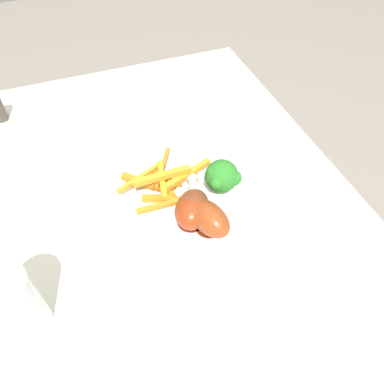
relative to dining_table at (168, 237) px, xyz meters
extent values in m
plane|color=gray|center=(0.00, 0.00, -0.59)|extent=(6.00, 6.00, 0.00)
cube|color=silver|center=(0.00, 0.00, 0.11)|extent=(0.95, 0.69, 0.03)
cylinder|color=#ACA695|center=(0.41, -0.28, -0.25)|extent=(0.06, 0.06, 0.69)
cylinder|color=#ACA695|center=(0.41, 0.28, -0.25)|extent=(0.06, 0.06, 0.69)
cylinder|color=white|center=(-0.03, -0.04, 0.13)|extent=(0.27, 0.27, 0.01)
cylinder|color=#83B659|center=(-0.03, -0.10, 0.15)|extent=(0.01, 0.01, 0.02)
sphere|color=#287525|center=(-0.03, -0.10, 0.18)|extent=(0.06, 0.06, 0.06)
sphere|color=#287525|center=(-0.03, -0.08, 0.19)|extent=(0.02, 0.02, 0.02)
sphere|color=#287525|center=(-0.05, -0.08, 0.18)|extent=(0.02, 0.02, 0.02)
sphere|color=#287525|center=(-0.04, -0.12, 0.18)|extent=(0.03, 0.03, 0.03)
sphere|color=#287525|center=(-0.01, -0.10, 0.19)|extent=(0.02, 0.02, 0.02)
cube|color=orange|center=(0.01, 0.00, 0.14)|extent=(0.08, 0.08, 0.01)
cube|color=orange|center=(-0.04, 0.01, 0.16)|extent=(0.01, 0.10, 0.01)
cube|color=#C5771C|center=(0.02, -0.01, 0.15)|extent=(0.06, 0.04, 0.01)
cube|color=#BE731C|center=(0.03, 0.04, 0.15)|extent=(0.05, 0.06, 0.01)
cube|color=orange|center=(0.01, -0.04, 0.17)|extent=(0.05, 0.11, 0.01)
cube|color=orange|center=(0.00, 0.00, 0.15)|extent=(0.07, 0.07, 0.01)
cube|color=orange|center=(-0.02, 0.00, 0.14)|extent=(0.04, 0.09, 0.01)
cube|color=orange|center=(0.01, 0.00, 0.18)|extent=(0.01, 0.11, 0.01)
cube|color=orange|center=(0.01, 0.00, 0.17)|extent=(0.09, 0.03, 0.01)
cube|color=orange|center=(0.03, 0.03, 0.16)|extent=(0.05, 0.10, 0.01)
cube|color=#B9701B|center=(0.04, -0.01, 0.16)|extent=(0.09, 0.06, 0.01)
cylinder|color=#5F220E|center=(-0.10, -0.05, 0.14)|extent=(0.05, 0.05, 0.00)
ellipsoid|color=brown|center=(-0.10, -0.05, 0.16)|extent=(0.10, 0.08, 0.05)
cylinder|color=beige|center=(-0.04, -0.03, 0.16)|extent=(0.03, 0.02, 0.01)
sphere|color=silver|center=(-0.02, -0.02, 0.16)|extent=(0.02, 0.02, 0.02)
cylinder|color=#4E1E11|center=(-0.07, -0.03, 0.14)|extent=(0.05, 0.05, 0.00)
ellipsoid|color=brown|center=(-0.07, -0.03, 0.16)|extent=(0.09, 0.09, 0.05)
cylinder|color=beige|center=(-0.02, -0.06, 0.16)|extent=(0.04, 0.03, 0.01)
sphere|color=silver|center=(0.00, -0.07, 0.16)|extent=(0.02, 0.02, 0.02)
cylinder|color=#621C0B|center=(-0.07, -0.02, 0.14)|extent=(0.05, 0.05, 0.00)
ellipsoid|color=maroon|center=(-0.07, -0.02, 0.16)|extent=(0.08, 0.08, 0.05)
cylinder|color=beige|center=(-0.02, -0.05, 0.16)|extent=(0.04, 0.03, 0.01)
sphere|color=silver|center=(0.00, -0.05, 0.16)|extent=(0.02, 0.02, 0.02)
cube|color=silver|center=(-0.26, -0.18, 0.13)|extent=(0.04, 0.19, 0.00)
cylinder|color=silver|center=(-0.15, 0.25, 0.18)|extent=(0.07, 0.07, 0.12)
camera|label=1|loc=(-0.43, 0.11, 0.65)|focal=34.77mm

